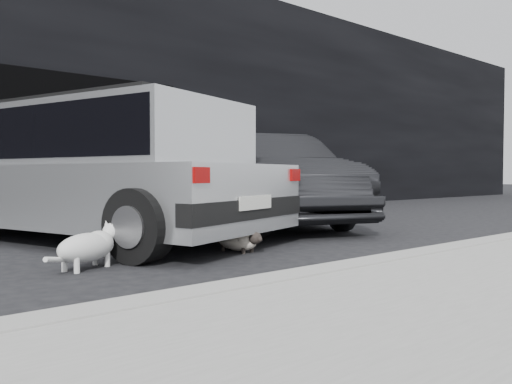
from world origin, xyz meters
TOP-DOWN VIEW (x-y plane):
  - ground at (0.00, 0.00)m, footprint 80.00×80.00m
  - building_facade at (1.00, 6.00)m, footprint 34.00×4.00m
  - garage_opening at (1.00, 3.99)m, footprint 4.00×0.10m
  - curb at (1.00, -2.60)m, footprint 18.00×0.25m
  - silver_hatchback at (0.19, 0.69)m, footprint 3.31×4.80m
  - second_car at (2.96, 0.99)m, footprint 3.00×4.67m
  - cat_siamese at (0.88, -1.04)m, footprint 0.31×0.71m
  - cat_white at (-0.64, -0.93)m, footprint 0.77×0.48m

SIDE VIEW (x-z plane):
  - ground at x=0.00m, z-range 0.00..0.00m
  - curb at x=1.00m, z-range 0.00..0.12m
  - cat_siamese at x=0.88m, z-range -0.01..0.24m
  - cat_white at x=-0.64m, z-range -0.01..0.39m
  - second_car at x=2.96m, z-range 0.00..1.45m
  - silver_hatchback at x=0.19m, z-range 0.07..1.70m
  - garage_opening at x=1.00m, z-range 0.00..2.60m
  - building_facade at x=1.00m, z-range 0.00..5.00m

